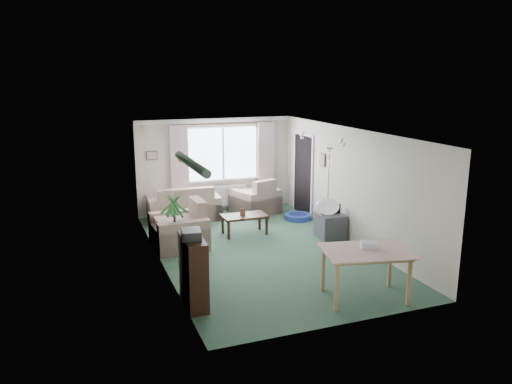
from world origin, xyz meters
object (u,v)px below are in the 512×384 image
object	(u,v)px
bookshelf	(193,271)
dining_table	(365,275)
sofa	(184,203)
pet_bed	(298,217)
tv_cube	(330,226)
coffee_table	(245,225)
armchair_corner	(255,195)
armchair_left	(179,224)
houseplant	(175,222)

from	to	relation	value
bookshelf	dining_table	xyz separation A→B (m)	(2.58, -0.74, -0.15)
sofa	dining_table	size ratio (longest dim) A/B	1.37
dining_table	pet_bed	world-z (taller)	dining_table
tv_cube	coffee_table	bearing A→B (deg)	155.00
sofa	tv_cube	world-z (taller)	sofa
sofa	armchair_corner	distance (m)	1.85
dining_table	tv_cube	bearing A→B (deg)	71.30
coffee_table	pet_bed	distance (m)	1.74
armchair_left	houseplant	xyz separation A→B (m)	(-0.15, -0.38, 0.17)
sofa	bookshelf	world-z (taller)	bookshelf
sofa	coffee_table	bearing A→B (deg)	124.02
sofa	pet_bed	bearing A→B (deg)	161.92
sofa	pet_bed	world-z (taller)	sofa
dining_table	tv_cube	size ratio (longest dim) A/B	2.11
bookshelf	sofa	bearing A→B (deg)	80.92
sofa	coffee_table	world-z (taller)	sofa
coffee_table	dining_table	distance (m)	3.80
sofa	bookshelf	bearing A→B (deg)	81.49
sofa	pet_bed	distance (m)	2.81
bookshelf	dining_table	bearing A→B (deg)	-14.30
bookshelf	tv_cube	bearing A→B (deg)	32.48
sofa	armchair_left	bearing A→B (deg)	76.75
coffee_table	bookshelf	distance (m)	3.55
armchair_corner	coffee_table	world-z (taller)	armchair_corner
armchair_left	houseplant	bearing A→B (deg)	-23.87
pet_bed	tv_cube	bearing A→B (deg)	-88.13
armchair_left	pet_bed	size ratio (longest dim) A/B	1.71
armchair_corner	pet_bed	bearing A→B (deg)	111.60
houseplant	sofa	bearing A→B (deg)	73.42
armchair_left	dining_table	size ratio (longest dim) A/B	0.88
houseplant	tv_cube	bearing A→B (deg)	-3.02
tv_cube	pet_bed	bearing A→B (deg)	94.99
armchair_corner	dining_table	xyz separation A→B (m)	(-0.16, -5.33, -0.07)
armchair_left	coffee_table	world-z (taller)	armchair_left
sofa	tv_cube	xyz separation A→B (m)	(2.66, -2.50, -0.16)
sofa	tv_cube	size ratio (longest dim) A/B	2.89
armchair_left	bookshelf	distance (m)	2.68
tv_cube	pet_bed	size ratio (longest dim) A/B	0.93
sofa	tv_cube	bearing A→B (deg)	139.03
coffee_table	pet_bed	world-z (taller)	coffee_table
armchair_corner	coffee_table	bearing A→B (deg)	44.82
coffee_table	tv_cube	distance (m)	1.88
armchair_left	houseplant	world-z (taller)	houseplant
armchair_corner	houseplant	distance (m)	3.44
armchair_left	dining_table	xyz separation A→B (m)	(2.24, -3.40, -0.10)
armchair_corner	armchair_left	xyz separation A→B (m)	(-2.39, -1.92, 0.03)
houseplant	pet_bed	world-z (taller)	houseplant
bookshelf	armchair_left	bearing A→B (deg)	84.49
armchair_corner	houseplant	world-z (taller)	houseplant
armchair_corner	houseplant	size ratio (longest dim) A/B	0.78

